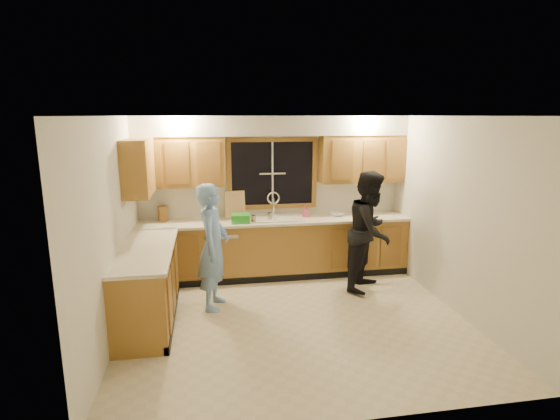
# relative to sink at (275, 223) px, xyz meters

# --- Properties ---
(floor) EXTENTS (4.20, 4.20, 0.00)m
(floor) POSITION_rel_sink_xyz_m (0.00, -1.60, -0.86)
(floor) COLOR beige
(floor) RESTS_ON ground
(ceiling) EXTENTS (4.20, 4.20, 0.00)m
(ceiling) POSITION_rel_sink_xyz_m (0.00, -1.60, 1.64)
(ceiling) COLOR silver
(wall_back) EXTENTS (4.20, 0.00, 4.20)m
(wall_back) POSITION_rel_sink_xyz_m (0.00, 0.30, 0.39)
(wall_back) COLOR silver
(wall_back) RESTS_ON ground
(wall_left) EXTENTS (0.00, 3.80, 3.80)m
(wall_left) POSITION_rel_sink_xyz_m (-2.10, -1.60, 0.39)
(wall_left) COLOR silver
(wall_left) RESTS_ON ground
(wall_right) EXTENTS (0.00, 3.80, 3.80)m
(wall_right) POSITION_rel_sink_xyz_m (2.10, -1.60, 0.39)
(wall_right) COLOR silver
(wall_right) RESTS_ON ground
(base_cabinets_back) EXTENTS (4.20, 0.60, 0.88)m
(base_cabinets_back) POSITION_rel_sink_xyz_m (0.00, -0.00, -0.42)
(base_cabinets_back) COLOR #A5732F
(base_cabinets_back) RESTS_ON ground
(base_cabinets_left) EXTENTS (0.60, 1.90, 0.88)m
(base_cabinets_left) POSITION_rel_sink_xyz_m (-1.80, -1.25, -0.42)
(base_cabinets_left) COLOR #A5732F
(base_cabinets_left) RESTS_ON ground
(countertop_back) EXTENTS (4.20, 0.63, 0.04)m
(countertop_back) POSITION_rel_sink_xyz_m (0.00, -0.02, 0.04)
(countertop_back) COLOR #EDE3C7
(countertop_back) RESTS_ON base_cabinets_back
(countertop_left) EXTENTS (0.63, 1.90, 0.04)m
(countertop_left) POSITION_rel_sink_xyz_m (-1.79, -1.25, 0.04)
(countertop_left) COLOR #EDE3C7
(countertop_left) RESTS_ON base_cabinets_left
(upper_cabinets_left) EXTENTS (1.35, 0.33, 0.75)m
(upper_cabinets_left) POSITION_rel_sink_xyz_m (-1.43, 0.13, 0.96)
(upper_cabinets_left) COLOR #A5732F
(upper_cabinets_left) RESTS_ON wall_back
(upper_cabinets_right) EXTENTS (1.35, 0.33, 0.75)m
(upper_cabinets_right) POSITION_rel_sink_xyz_m (1.43, 0.13, 0.96)
(upper_cabinets_right) COLOR #A5732F
(upper_cabinets_right) RESTS_ON wall_back
(upper_cabinets_return) EXTENTS (0.33, 0.90, 0.75)m
(upper_cabinets_return) POSITION_rel_sink_xyz_m (-1.94, -0.48, 0.96)
(upper_cabinets_return) COLOR #A5732F
(upper_cabinets_return) RESTS_ON wall_left
(soffit) EXTENTS (4.20, 0.35, 0.30)m
(soffit) POSITION_rel_sink_xyz_m (0.00, 0.12, 1.49)
(soffit) COLOR beige
(soffit) RESTS_ON wall_back
(window_frame) EXTENTS (1.44, 0.03, 1.14)m
(window_frame) POSITION_rel_sink_xyz_m (0.00, 0.29, 0.74)
(window_frame) COLOR black
(window_frame) RESTS_ON wall_back
(sink) EXTENTS (0.86, 0.52, 0.57)m
(sink) POSITION_rel_sink_xyz_m (0.00, 0.00, 0.00)
(sink) COLOR white
(sink) RESTS_ON countertop_back
(dishwasher) EXTENTS (0.60, 0.56, 0.82)m
(dishwasher) POSITION_rel_sink_xyz_m (-0.85, -0.01, -0.45)
(dishwasher) COLOR silver
(dishwasher) RESTS_ON floor
(stove) EXTENTS (0.58, 0.75, 0.90)m
(stove) POSITION_rel_sink_xyz_m (-1.80, -1.82, -0.41)
(stove) COLOR silver
(stove) RESTS_ON floor
(man) EXTENTS (0.53, 0.69, 1.67)m
(man) POSITION_rel_sink_xyz_m (-0.98, -1.03, -0.03)
(man) COLOR #739DDB
(man) RESTS_ON floor
(woman) EXTENTS (1.05, 1.07, 1.74)m
(woman) POSITION_rel_sink_xyz_m (1.27, -0.76, 0.01)
(woman) COLOR black
(woman) RESTS_ON floor
(knife_block) EXTENTS (0.16, 0.15, 0.23)m
(knife_block) POSITION_rel_sink_xyz_m (-1.72, 0.17, 0.17)
(knife_block) COLOR olive
(knife_block) RESTS_ON countertop_back
(cutting_board) EXTENTS (0.33, 0.14, 0.42)m
(cutting_board) POSITION_rel_sink_xyz_m (-0.61, 0.22, 0.27)
(cutting_board) COLOR tan
(cutting_board) RESTS_ON countertop_back
(dish_crate) EXTENTS (0.29, 0.28, 0.13)m
(dish_crate) POSITION_rel_sink_xyz_m (-0.55, -0.13, 0.12)
(dish_crate) COLOR green
(dish_crate) RESTS_ON countertop_back
(soap_bottle) EXTENTS (0.09, 0.09, 0.18)m
(soap_bottle) POSITION_rel_sink_xyz_m (0.50, 0.10, 0.15)
(soap_bottle) COLOR #EB5989
(soap_bottle) RESTS_ON countertop_back
(bowl) EXTENTS (0.25, 0.25, 0.05)m
(bowl) POSITION_rel_sink_xyz_m (1.02, 0.05, 0.08)
(bowl) COLOR silver
(bowl) RESTS_ON countertop_back
(can_left) EXTENTS (0.08, 0.08, 0.13)m
(can_left) POSITION_rel_sink_xyz_m (-0.37, -0.23, 0.12)
(can_left) COLOR tan
(can_left) RESTS_ON countertop_back
(can_right) EXTENTS (0.09, 0.09, 0.13)m
(can_right) POSITION_rel_sink_xyz_m (-0.10, -0.10, 0.12)
(can_right) COLOR tan
(can_right) RESTS_ON countertop_back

